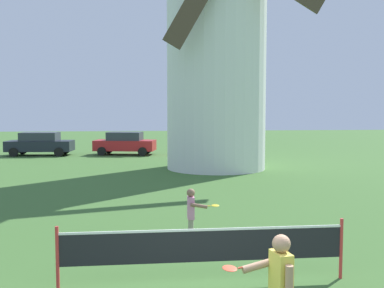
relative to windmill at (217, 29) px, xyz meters
The scene contains 7 objects.
windmill is the anchor object (origin of this frame).
tennis_net 16.79m from the windmill, 99.98° to the right, with size 5.06×0.06×1.10m.
player_near 18.73m from the windmill, 96.66° to the right, with size 0.86×0.50×1.51m.
player_far 14.64m from the windmill, 101.63° to the right, with size 0.73×0.52×1.27m.
parked_car_black 14.80m from the windmill, 143.95° to the left, with size 4.42×2.12×1.56m.
parked_car_red 11.25m from the windmill, 123.37° to the left, with size 4.34×2.50×1.56m.
parked_car_silver 10.57m from the windmill, 85.14° to the left, with size 4.21×2.30×1.56m.
Camera 1 is at (-0.89, -5.41, 3.04)m, focal length 41.07 mm.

